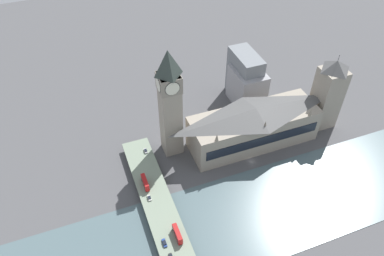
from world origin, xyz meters
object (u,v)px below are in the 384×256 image
at_px(victoria_tower, 328,94).
at_px(double_decker_bus_lead, 145,182).
at_px(car_northbound_lead, 164,243).
at_px(car_southbound_extra, 149,198).
at_px(parliament_hall, 254,126).
at_px(double_decker_bus_mid, 177,234).
at_px(clock_tower, 170,101).
at_px(road_bridge, 171,237).
at_px(car_northbound_tail, 146,151).

distance_m(victoria_tower, double_decker_bus_lead, 132.86).
bearing_deg(car_northbound_lead, car_southbound_extra, -1.01).
distance_m(victoria_tower, car_northbound_lead, 144.03).
relative_size(parliament_hall, double_decker_bus_mid, 7.96).
bearing_deg(double_decker_bus_mid, double_decker_bus_lead, 9.67).
height_order(parliament_hall, car_southbound_extra, parliament_hall).
bearing_deg(clock_tower, parliament_hall, -103.42).
distance_m(clock_tower, car_northbound_lead, 79.58).
xyz_separation_m(victoria_tower, road_bridge, (-51.77, 127.67, -21.31)).
bearing_deg(road_bridge, victoria_tower, -67.93).
xyz_separation_m(road_bridge, car_northbound_lead, (-2.85, 4.15, 1.72)).
distance_m(double_decker_bus_lead, double_decker_bus_mid, 38.76).
height_order(victoria_tower, car_southbound_extra, victoria_tower).
relative_size(double_decker_bus_lead, car_northbound_tail, 2.64).
distance_m(parliament_hall, car_northbound_lead, 95.72).
relative_size(clock_tower, road_bridge, 0.50).
bearing_deg(road_bridge, clock_tower, -19.19).
distance_m(clock_tower, road_bridge, 76.65).
relative_size(double_decker_bus_mid, car_southbound_extra, 2.72).
distance_m(clock_tower, double_decker_bus_mid, 75.30).
bearing_deg(car_southbound_extra, car_northbound_tail, -12.37).
xyz_separation_m(double_decker_bus_lead, car_southbound_extra, (-10.00, 0.46, -2.03)).
bearing_deg(double_decker_bus_mid, car_northbound_lead, 100.84).
bearing_deg(car_southbound_extra, victoria_tower, -79.23).
distance_m(double_decker_bus_lead, car_southbound_extra, 10.22).
distance_m(clock_tower, car_southbound_extra, 56.73).
xyz_separation_m(clock_tower, car_southbound_extra, (-37.27, 25.93, -34.02)).
xyz_separation_m(clock_tower, car_northbound_lead, (-66.91, 26.45, -33.99)).
distance_m(road_bridge, car_northbound_tail, 62.85).
height_order(parliament_hall, double_decker_bus_lead, parliament_hall).
bearing_deg(car_northbound_lead, victoria_tower, -67.49).
distance_m(parliament_hall, double_decker_bus_mid, 88.67).
bearing_deg(road_bridge, car_northbound_tail, -3.87).
relative_size(clock_tower, double_decker_bus_lead, 7.04).
bearing_deg(double_decker_bus_mid, victoria_tower, -66.84).
height_order(double_decker_bus_lead, car_southbound_extra, double_decker_bus_lead).
height_order(road_bridge, double_decker_bus_mid, double_decker_bus_mid).
distance_m(parliament_hall, car_northbound_tail, 71.14).
distance_m(victoria_tower, double_decker_bus_mid, 136.37).
bearing_deg(car_northbound_lead, clock_tower, -21.57).
bearing_deg(double_decker_bus_mid, clock_tower, -16.15).
distance_m(car_northbound_lead, car_northbound_tail, 66.07).
height_order(car_northbound_lead, car_southbound_extra, car_northbound_lead).
bearing_deg(double_decker_bus_mid, parliament_hall, -53.07).
distance_m(double_decker_bus_mid, car_southbound_extra, 29.13).
height_order(victoria_tower, double_decker_bus_lead, victoria_tower).
xyz_separation_m(road_bridge, double_decker_bus_lead, (36.79, 3.17, 3.72)).
relative_size(clock_tower, car_northbound_tail, 18.57).
bearing_deg(clock_tower, road_bridge, 160.81).
distance_m(car_northbound_tail, car_southbound_extra, 36.74).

